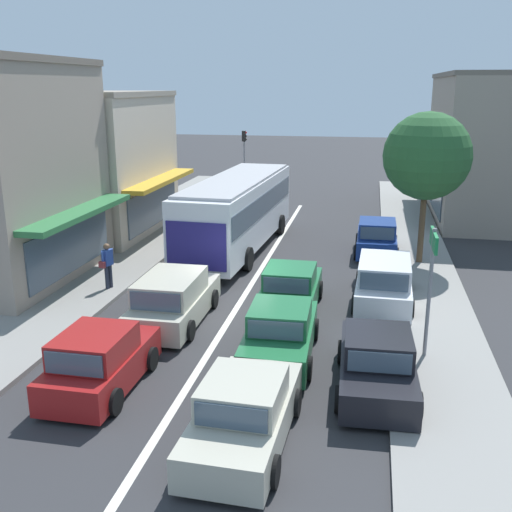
# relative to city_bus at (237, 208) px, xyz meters

# --- Properties ---
(ground_plane) EXTENTS (140.00, 140.00, 0.00)m
(ground_plane) POSITION_rel_city_bus_xyz_m (1.55, -7.26, -1.88)
(ground_plane) COLOR #2D2D30
(lane_centre_line) EXTENTS (0.20, 28.00, 0.01)m
(lane_centre_line) POSITION_rel_city_bus_xyz_m (1.55, -3.26, -1.88)
(lane_centre_line) COLOR silver
(lane_centre_line) RESTS_ON ground
(sidewalk_left) EXTENTS (5.20, 44.00, 0.14)m
(sidewalk_left) POSITION_rel_city_bus_xyz_m (-5.25, -1.26, -1.81)
(sidewalk_left) COLOR gray
(sidewalk_left) RESTS_ON ground
(kerb_right) EXTENTS (2.80, 44.00, 0.12)m
(kerb_right) POSITION_rel_city_bus_xyz_m (7.75, -1.26, -1.82)
(kerb_right) COLOR gray
(kerb_right) RESTS_ON ground
(shopfront_mid_block) EXTENTS (9.06, 7.94, 6.82)m
(shopfront_mid_block) POSITION_rel_city_bus_xyz_m (-8.62, 1.95, 1.53)
(shopfront_mid_block) COLOR beige
(shopfront_mid_block) RESTS_ON ground
(building_right_far) EXTENTS (8.73, 11.30, 7.75)m
(building_right_far) POSITION_rel_city_bus_xyz_m (13.03, 9.67, 1.99)
(building_right_far) COLOR gray
(building_right_far) RESTS_ON ground
(city_bus) EXTENTS (3.17, 10.98, 3.23)m
(city_bus) POSITION_rel_city_bus_xyz_m (0.00, 0.00, 0.00)
(city_bus) COLOR silver
(city_bus) RESTS_ON ground
(hatchback_behind_bus_mid) EXTENTS (1.86, 3.72, 1.54)m
(hatchback_behind_bus_mid) POSITION_rel_city_bus_xyz_m (-0.46, -13.11, -1.17)
(hatchback_behind_bus_mid) COLOR maroon
(hatchback_behind_bus_mid) RESTS_ON ground
(sedan_adjacent_lane_lead) EXTENTS (2.01, 4.26, 1.47)m
(sedan_adjacent_lane_lead) POSITION_rel_city_bus_xyz_m (3.41, -14.68, -1.22)
(sedan_adjacent_lane_lead) COLOR #B7B29E
(sedan_adjacent_lane_lead) RESTS_ON ground
(wagon_behind_bus_near) EXTENTS (1.94, 4.50, 1.58)m
(wagon_behind_bus_near) POSITION_rel_city_bus_xyz_m (-0.07, -8.73, -1.14)
(wagon_behind_bus_near) COLOR #B7B29E
(wagon_behind_bus_near) RESTS_ON ground
(sedan_queue_far_back) EXTENTS (1.91, 4.20, 1.47)m
(sedan_queue_far_back) POSITION_rel_city_bus_xyz_m (3.30, -6.99, -1.22)
(sedan_queue_far_back) COLOR #1E6638
(sedan_queue_far_back) RESTS_ON ground
(sedan_adjacent_lane_trail) EXTENTS (1.99, 4.25, 1.47)m
(sedan_adjacent_lane_trail) POSITION_rel_city_bus_xyz_m (3.51, -10.49, -1.22)
(sedan_adjacent_lane_trail) COLOR #1E6638
(sedan_adjacent_lane_trail) RESTS_ON ground
(parked_sedan_kerb_front) EXTENTS (2.00, 4.25, 1.47)m
(parked_sedan_kerb_front) POSITION_rel_city_bus_xyz_m (6.06, -11.84, -1.22)
(parked_sedan_kerb_front) COLOR black
(parked_sedan_kerb_front) RESTS_ON ground
(parked_wagon_kerb_second) EXTENTS (2.02, 4.54, 1.58)m
(parked_wagon_kerb_second) POSITION_rel_city_bus_xyz_m (6.30, -5.73, -1.14)
(parked_wagon_kerb_second) COLOR silver
(parked_wagon_kerb_second) RESTS_ON ground
(parked_hatchback_kerb_third) EXTENTS (1.82, 3.70, 1.54)m
(parked_hatchback_kerb_third) POSITION_rel_city_bus_xyz_m (6.07, 0.37, -1.17)
(parked_hatchback_kerb_third) COLOR navy
(parked_hatchback_kerb_third) RESTS_ON ground
(traffic_light_downstreet) EXTENTS (0.33, 0.24, 4.20)m
(traffic_light_downstreet) POSITION_rel_city_bus_xyz_m (-2.72, 14.23, 0.97)
(traffic_light_downstreet) COLOR gray
(traffic_light_downstreet) RESTS_ON ground
(directional_road_sign) EXTENTS (0.10, 1.40, 3.60)m
(directional_road_sign) POSITION_rel_city_bus_xyz_m (7.34, -9.93, 0.80)
(directional_road_sign) COLOR gray
(directional_road_sign) RESTS_ON ground
(street_tree_right) EXTENTS (3.43, 3.43, 6.14)m
(street_tree_right) POSITION_rel_city_bus_xyz_m (7.81, -0.86, 2.53)
(street_tree_right) COLOR brown
(street_tree_right) RESTS_ON ground
(pedestrian_with_handbag_near) EXTENTS (0.36, 0.66, 1.63)m
(pedestrian_with_handbag_near) POSITION_rel_city_bus_xyz_m (-3.27, -6.41, -0.81)
(pedestrian_with_handbag_near) COLOR #232838
(pedestrian_with_handbag_near) RESTS_ON sidewalk_left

